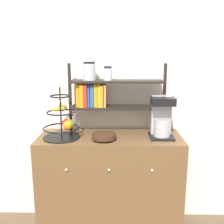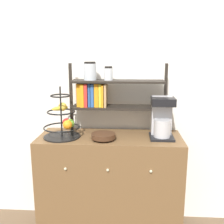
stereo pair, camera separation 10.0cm
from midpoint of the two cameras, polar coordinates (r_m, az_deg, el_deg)
wall_back at (r=2.41m, az=-1.49°, el=5.80°), size 7.00×0.05×2.60m
sideboard at (r=2.40m, az=-1.68°, el=-15.62°), size 1.21×0.48×0.90m
coffee_maker at (r=2.21m, az=9.45°, el=-1.11°), size 0.20×0.22×0.34m
fruit_stand at (r=2.20m, az=-11.94°, el=-2.18°), size 0.31×0.31×0.43m
wooden_bowl at (r=2.13m, az=-3.13°, el=-5.30°), size 0.20×0.20×0.05m
shelf_hutch at (r=2.25m, az=-3.30°, el=4.52°), size 0.83×0.20×0.62m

